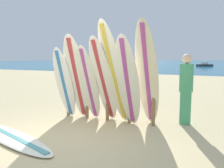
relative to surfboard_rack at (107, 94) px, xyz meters
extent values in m
plane|color=#CCB784|center=(-0.24, -1.84, -0.71)|extent=(120.00, 120.00, 0.00)
cube|color=#196B93|center=(-0.24, 56.16, -0.70)|extent=(120.00, 80.00, 0.01)
cylinder|color=olive|center=(-1.23, 0.00, -0.11)|extent=(0.09, 0.09, 1.19)
cylinder|color=olive|center=(-0.62, 0.00, -0.11)|extent=(0.09, 0.09, 1.19)
cylinder|color=olive|center=(0.00, 0.00, -0.11)|extent=(0.09, 0.09, 1.19)
cylinder|color=olive|center=(0.62, 0.00, -0.11)|extent=(0.09, 0.09, 1.19)
cylinder|color=olive|center=(1.23, 0.00, -0.11)|extent=(0.09, 0.09, 1.19)
cylinder|color=olive|center=(0.00, 0.00, 0.33)|extent=(2.56, 0.08, 0.08)
ellipsoid|color=white|center=(-1.08, -0.36, 0.25)|extent=(0.55, 0.84, 1.92)
cube|color=#3372B2|center=(-1.08, -0.36, 0.25)|extent=(0.16, 0.76, 1.77)
ellipsoid|color=white|center=(-0.71, -0.34, 0.41)|extent=(0.66, 0.99, 2.23)
cube|color=#B73338|center=(-0.71, -0.34, 0.41)|extent=(0.18, 0.88, 2.06)
ellipsoid|color=silver|center=(-0.38, -0.29, 0.27)|extent=(0.48, 0.88, 1.96)
cube|color=#A53F8C|center=(-0.38, -0.29, 0.27)|extent=(0.10, 0.82, 1.81)
ellipsoid|color=white|center=(0.04, -0.30, 0.38)|extent=(0.60, 1.09, 2.17)
cube|color=#B73338|center=(0.04, -0.30, 0.38)|extent=(0.16, 0.99, 2.00)
ellipsoid|color=white|center=(0.37, -0.38, 0.55)|extent=(0.78, 1.18, 2.51)
cube|color=gold|center=(0.37, -0.38, 0.55)|extent=(0.31, 1.01, 2.32)
ellipsoid|color=silver|center=(0.72, -0.41, 0.38)|extent=(0.59, 0.87, 2.17)
cube|color=#A53F8C|center=(0.72, -0.41, 0.38)|extent=(0.14, 0.79, 2.01)
ellipsoid|color=beige|center=(1.14, -0.26, 0.54)|extent=(0.54, 1.17, 2.49)
cube|color=#A53F8C|center=(1.14, -0.26, 0.54)|extent=(0.12, 1.08, 2.30)
ellipsoid|color=white|center=(-1.18, -2.09, -0.67)|extent=(2.91, 1.45, 0.07)
cube|color=teal|center=(-1.18, -2.09, -0.67)|extent=(2.54, 0.92, 0.08)
cube|color=#3F9966|center=(1.92, 0.46, -0.30)|extent=(0.26, 0.21, 0.82)
cube|color=#3F9966|center=(1.92, 0.46, 0.45)|extent=(0.32, 0.25, 0.69)
sphere|color=beige|center=(1.92, 0.46, 0.92)|extent=(0.24, 0.24, 0.24)
cube|color=#333842|center=(0.54, 36.02, -0.52)|extent=(2.62, 2.17, 0.35)
cube|color=silver|center=(0.54, 36.02, -0.17)|extent=(1.13, 1.09, 0.36)
camera|label=1|loc=(2.62, -5.54, 0.99)|focal=38.06mm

